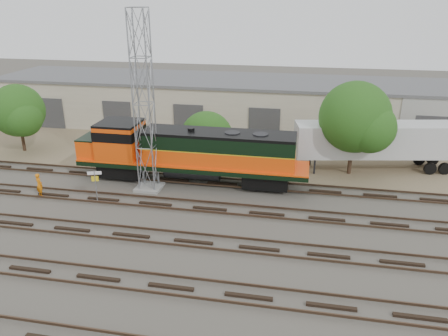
% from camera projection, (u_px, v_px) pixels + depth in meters
% --- Properties ---
extents(ground, '(140.00, 140.00, 0.00)m').
position_uv_depth(ground, '(205.00, 220.00, 29.17)').
color(ground, '#47423A').
rests_on(ground, ground).
extents(dirt_strip, '(80.00, 16.00, 0.02)m').
position_uv_depth(dirt_strip, '(240.00, 148.00, 42.86)').
color(dirt_strip, '#726047').
rests_on(dirt_strip, ground).
extents(tracks, '(80.00, 20.40, 0.28)m').
position_uv_depth(tracks, '(193.00, 242.00, 26.40)').
color(tracks, black).
rests_on(tracks, ground).
extents(warehouse, '(58.40, 10.40, 5.30)m').
position_uv_depth(warehouse, '(252.00, 103.00, 49.17)').
color(warehouse, beige).
rests_on(warehouse, ground).
extents(locomotive, '(18.31, 3.21, 4.40)m').
position_uv_depth(locomotive, '(188.00, 152.00, 34.22)').
color(locomotive, black).
rests_on(locomotive, tracks).
extents(signal_tower, '(1.96, 1.96, 13.23)m').
position_uv_depth(signal_tower, '(144.00, 107.00, 31.53)').
color(signal_tower, gray).
rests_on(signal_tower, ground).
extents(sign_post, '(0.95, 0.36, 2.42)m').
position_uv_depth(sign_post, '(95.00, 180.00, 31.08)').
color(sign_post, gray).
rests_on(sign_post, ground).
extents(worker, '(0.78, 0.69, 1.80)m').
position_uv_depth(worker, '(39.00, 185.00, 32.31)').
color(worker, orange).
rests_on(worker, ground).
extents(semi_trailer, '(13.45, 5.08, 4.06)m').
position_uv_depth(semi_trailer, '(378.00, 141.00, 36.69)').
color(semi_trailer, silver).
rests_on(semi_trailer, ground).
extents(dumpster_red, '(1.93, 1.88, 1.40)m').
position_uv_depth(dumpster_red, '(429.00, 144.00, 41.75)').
color(dumpster_red, maroon).
rests_on(dumpster_red, ground).
extents(tree_west, '(5.15, 4.91, 6.42)m').
position_uv_depth(tree_west, '(19.00, 112.00, 40.58)').
color(tree_west, '#382619').
rests_on(tree_west, ground).
extents(tree_mid, '(5.00, 4.76, 4.76)m').
position_uv_depth(tree_mid, '(209.00, 140.00, 38.93)').
color(tree_mid, '#382619').
rests_on(tree_mid, ground).
extents(tree_east, '(6.05, 5.76, 7.77)m').
position_uv_depth(tree_east, '(359.00, 120.00, 34.76)').
color(tree_east, '#382619').
rests_on(tree_east, ground).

